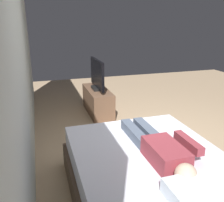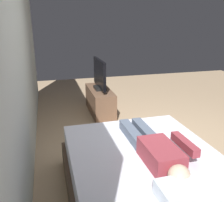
# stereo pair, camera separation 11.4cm
# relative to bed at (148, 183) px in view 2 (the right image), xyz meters

# --- Properties ---
(ground_plane) EXTENTS (10.00, 10.00, 0.00)m
(ground_plane) POSITION_rel_bed_xyz_m (0.87, -0.54, -0.26)
(ground_plane) COLOR tan
(back_wall) EXTENTS (6.40, 0.10, 2.80)m
(back_wall) POSITION_rel_bed_xyz_m (1.27, 1.18, 1.14)
(back_wall) COLOR silver
(back_wall) RESTS_ON ground
(bed) EXTENTS (2.01, 1.53, 0.54)m
(bed) POSITION_rel_bed_xyz_m (0.00, 0.00, 0.00)
(bed) COLOR brown
(bed) RESTS_ON ground
(person) EXTENTS (1.26, 0.46, 0.18)m
(person) POSITION_rel_bed_xyz_m (0.03, -0.08, 0.36)
(person) COLOR #993842
(person) RESTS_ON bed
(remote) EXTENTS (0.15, 0.04, 0.02)m
(remote) POSITION_rel_bed_xyz_m (0.18, -0.48, 0.29)
(remote) COLOR black
(remote) RESTS_ON bed
(tv_stand) EXTENTS (1.10, 0.40, 0.50)m
(tv_stand) POSITION_rel_bed_xyz_m (2.68, -0.11, -0.01)
(tv_stand) COLOR brown
(tv_stand) RESTS_ON ground
(tv) EXTENTS (0.88, 0.20, 0.59)m
(tv) POSITION_rel_bed_xyz_m (2.68, -0.11, 0.52)
(tv) COLOR black
(tv) RESTS_ON tv_stand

